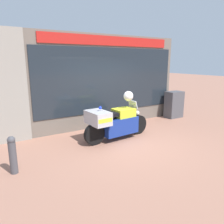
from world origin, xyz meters
TOP-DOWN VIEW (x-y plane):
  - ground_plane at (0.00, 0.00)m, footprint 60.00×60.00m
  - shop_building at (-0.44, 2.00)m, footprint 6.78×0.55m
  - window_display at (0.39, 2.03)m, footprint 5.40×0.30m
  - paramedic_motorcycle at (-0.31, 0.38)m, footprint 2.32×0.82m
  - utility_cabinet at (3.33, 1.39)m, footprint 0.72×0.48m
  - white_helmet at (0.24, 0.42)m, footprint 0.31×0.31m
  - street_bollard at (-3.24, -0.24)m, footprint 0.17×0.17m

SIDE VIEW (x-z plane):
  - ground_plane at x=0.00m, z-range 0.00..0.00m
  - street_bollard at x=-3.24m, z-range 0.02..0.86m
  - window_display at x=0.39m, z-range -0.55..1.52m
  - utility_cabinet at x=3.33m, z-range 0.00..1.11m
  - paramedic_motorcycle at x=-0.31m, z-range -0.01..1.14m
  - white_helmet at x=0.24m, z-range 1.16..1.46m
  - shop_building at x=-0.44m, z-range 0.01..3.29m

